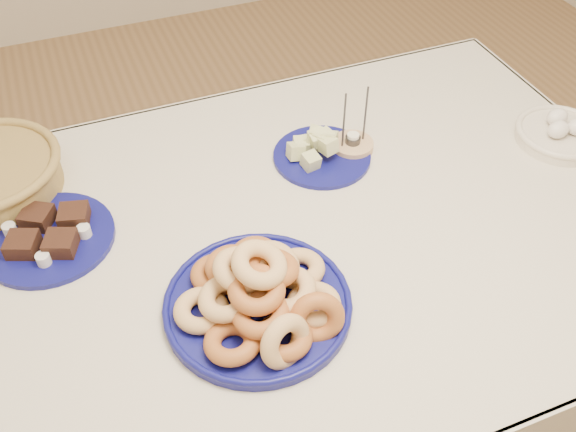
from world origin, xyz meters
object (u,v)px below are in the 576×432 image
object	(u,v)px
dining_table	(280,267)
donut_platter	(260,297)
candle_holder	(352,145)
melon_plate	(319,151)
brownie_plate	(49,236)
egg_bowl	(561,133)

from	to	relation	value
dining_table	donut_platter	distance (m)	0.25
dining_table	candle_holder	bearing A→B (deg)	36.93
candle_holder	melon_plate	bearing A→B (deg)	-179.47
donut_platter	candle_holder	distance (m)	0.53
donut_platter	brownie_plate	distance (m)	0.48
dining_table	melon_plate	distance (m)	0.30
dining_table	brownie_plate	distance (m)	0.50
brownie_plate	egg_bowl	bearing A→B (deg)	-5.41
candle_holder	egg_bowl	bearing A→B (deg)	-17.58
donut_platter	melon_plate	world-z (taller)	donut_platter
brownie_plate	candle_holder	world-z (taller)	candle_holder
donut_platter	egg_bowl	bearing A→B (deg)	14.32
dining_table	candle_holder	world-z (taller)	candle_holder
dining_table	brownie_plate	size ratio (longest dim) A/B	5.33
egg_bowl	donut_platter	bearing A→B (deg)	-165.68
donut_platter	candle_holder	xyz separation A→B (m)	(0.37, 0.38, -0.03)
melon_plate	brownie_plate	bearing A→B (deg)	-176.38
donut_platter	melon_plate	xyz separation A→B (m)	(0.29, 0.38, -0.02)
dining_table	melon_plate	xyz separation A→B (m)	(0.18, 0.20, 0.13)
melon_plate	egg_bowl	bearing A→B (deg)	-14.96
brownie_plate	egg_bowl	world-z (taller)	egg_bowl
donut_platter	brownie_plate	world-z (taller)	donut_platter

